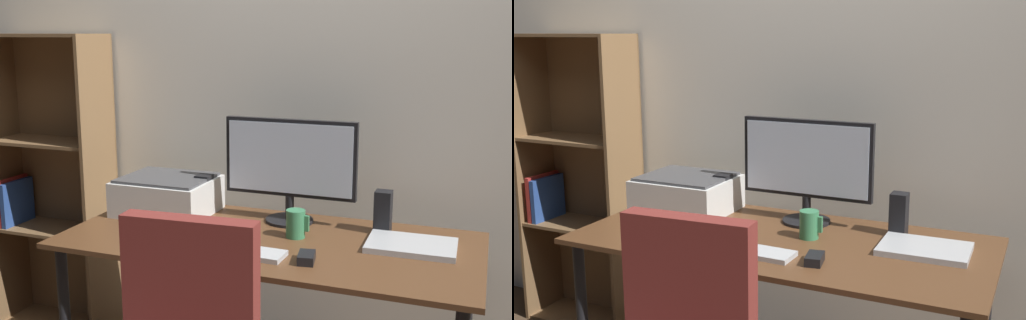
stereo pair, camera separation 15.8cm
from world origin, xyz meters
The scene contains 11 objects.
back_wall centered at (0.00, 0.54, 1.30)m, with size 6.40×0.10×2.60m, color silver.
desk centered at (0.00, 0.00, 0.66)m, with size 1.59×0.74×0.74m.
monitor centered at (0.01, 0.23, 0.99)m, with size 0.56×0.20×0.43m.
keyboard centered at (-0.02, -0.20, 0.75)m, with size 0.29×0.11×0.02m, color #B7BABC.
mouse centered at (0.21, -0.20, 0.76)m, with size 0.06×0.10×0.03m, color black.
coffee_mug centered at (0.09, 0.05, 0.79)m, with size 0.09×0.07×0.11m.
laptop centered at (0.53, 0.08, 0.75)m, with size 0.32×0.23×0.02m, color #B7BABC.
speaker_left centered at (-0.38, 0.22, 0.82)m, with size 0.06×0.07×0.17m, color black.
speaker_right centered at (0.40, 0.22, 0.82)m, with size 0.06×0.07×0.17m, color black.
printer centered at (-0.53, 0.17, 0.82)m, with size 0.40×0.34×0.16m.
bookshelf centered at (-1.31, 0.37, 0.75)m, with size 0.61×0.28×1.51m.
Camera 2 is at (0.92, -2.10, 1.52)m, focal length 43.86 mm.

